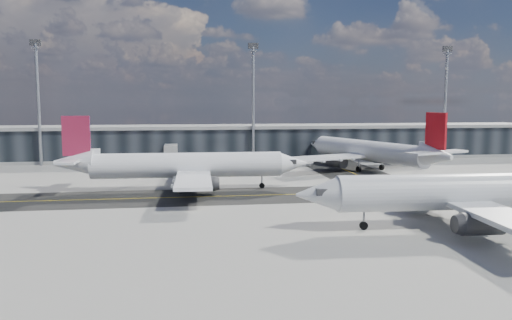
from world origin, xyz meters
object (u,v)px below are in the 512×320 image
Objects in this scene: service_van at (302,162)px; baggage_tug at (330,188)px; airliner_af at (184,166)px; airliner_near at (475,192)px; airliner_redtail at (369,151)px.

baggage_tug is at bearing -134.61° from service_van.
service_van is (27.39, 29.48, -3.34)m from airliner_af.
baggage_tug is 37.20m from service_van.
service_van is (-6.94, 59.57, -3.40)m from airliner_near.
airliner_redtail is at bearing 116.00° from airliner_af.
airliner_near is 7.43× the size of service_van.
airliner_redtail reaches higher than service_van.
airliner_near is 12.55× the size of baggage_tug.
airliner_redtail is at bearing -81.20° from service_van.
airliner_af is 45.66m from airliner_near.
airliner_af is at bearing -171.14° from service_van.
baggage_tug is at bearing 73.42° from airliner_af.
airliner_redtail is 12.32× the size of baggage_tug.
airliner_af is 7.32× the size of service_van.
baggage_tug is at bearing -142.91° from airliner_redtail.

